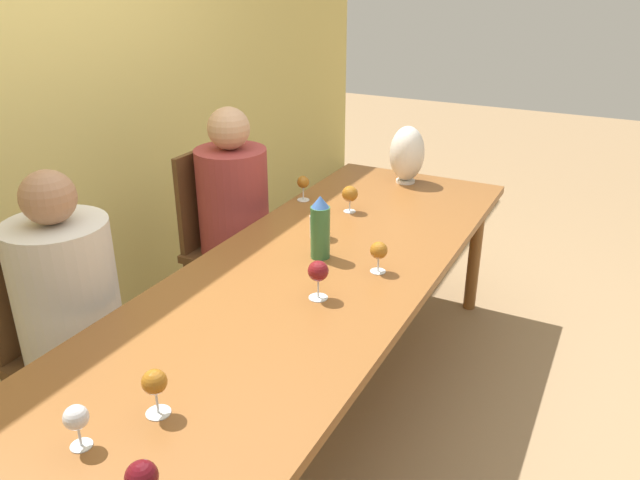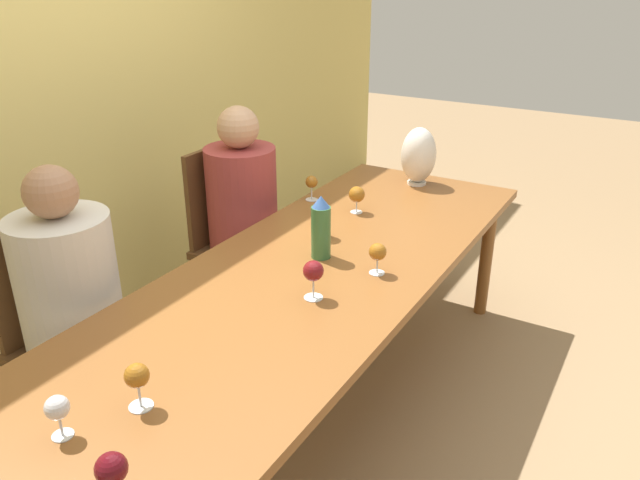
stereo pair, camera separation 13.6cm
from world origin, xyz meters
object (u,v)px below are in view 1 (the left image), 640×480
(water_bottle, at_px, (320,228))
(person_far, at_px, (236,217))
(wine_glass_1, at_px, (379,251))
(wine_glass_3, at_px, (350,194))
(chair_far, at_px, (223,236))
(water_tumbler, at_px, (319,227))
(wine_glass_2, at_px, (318,272))
(wine_glass_4, at_px, (142,478))
(chair_near, at_px, (61,336))
(vase, at_px, (407,154))
(wine_glass_6, at_px, (76,419))
(person_near, at_px, (73,315))
(wine_glass_0, at_px, (155,383))
(wine_glass_5, at_px, (303,183))

(water_bottle, relative_size, person_far, 0.22)
(wine_glass_1, height_order, wine_glass_3, wine_glass_3)
(chair_far, bearing_deg, water_tumbler, -107.60)
(wine_glass_1, distance_m, chair_far, 1.18)
(wine_glass_2, bearing_deg, wine_glass_4, -174.43)
(chair_near, bearing_deg, chair_far, 0.00)
(vase, distance_m, wine_glass_6, 2.36)
(chair_near, bearing_deg, person_near, -90.00)
(wine_glass_1, xyz_separation_m, chair_far, (0.41, 1.06, -0.31))
(wine_glass_3, bearing_deg, chair_far, 100.94)
(wine_glass_1, bearing_deg, wine_glass_2, 159.01)
(person_far, bearing_deg, wine_glass_0, -153.05)
(wine_glass_5, xyz_separation_m, person_far, (-0.17, 0.31, -0.18))
(wine_glass_6, xyz_separation_m, person_far, (1.67, 0.66, -0.18))
(wine_glass_2, bearing_deg, wine_glass_0, 172.88)
(water_bottle, xyz_separation_m, person_far, (0.40, 0.70, -0.22))
(wine_glass_2, relative_size, person_near, 0.12)
(wine_glass_2, distance_m, wine_glass_5, 1.04)
(vase, relative_size, wine_glass_4, 2.32)
(wine_glass_1, xyz_separation_m, person_near, (-0.69, 0.97, -0.19))
(vase, height_order, person_far, person_far)
(person_near, bearing_deg, water_bottle, -44.62)
(wine_glass_2, xyz_separation_m, person_far, (0.71, 0.85, -0.20))
(person_far, bearing_deg, wine_glass_2, -129.97)
(wine_glass_5, bearing_deg, wine_glass_1, -131.68)
(wine_glass_4, bearing_deg, vase, 6.33)
(wine_glass_3, distance_m, wine_glass_5, 0.29)
(vase, bearing_deg, person_near, 159.17)
(vase, distance_m, wine_glass_0, 2.17)
(wine_glass_3, bearing_deg, wine_glass_1, -145.53)
(wine_glass_1, relative_size, chair_near, 0.13)
(vase, relative_size, wine_glass_5, 2.43)
(wine_glass_5, relative_size, person_near, 0.11)
(wine_glass_3, height_order, wine_glass_6, wine_glass_3)
(wine_glass_4, relative_size, chair_near, 0.14)
(water_bottle, height_order, wine_glass_5, water_bottle)
(wine_glass_4, bearing_deg, wine_glass_0, 36.03)
(wine_glass_5, relative_size, wine_glass_6, 1.06)
(wine_glass_0, distance_m, wine_glass_1, 1.09)
(water_tumbler, xyz_separation_m, wine_glass_0, (-1.27, -0.16, 0.05))
(water_bottle, xyz_separation_m, wine_glass_6, (-1.28, 0.03, -0.04))
(wine_glass_0, height_order, wine_glass_6, wine_glass_0)
(wine_glass_4, height_order, chair_near, chair_near)
(water_tumbler, bearing_deg, wine_glass_3, 1.16)
(chair_far, relative_size, person_near, 0.81)
(chair_near, distance_m, person_near, 0.15)
(wine_glass_2, bearing_deg, chair_near, 112.48)
(person_far, bearing_deg, person_near, -179.95)
(water_tumbler, xyz_separation_m, wine_glass_2, (-0.49, -0.25, 0.06))
(wine_glass_2, xyz_separation_m, wine_glass_6, (-0.96, 0.19, -0.02))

